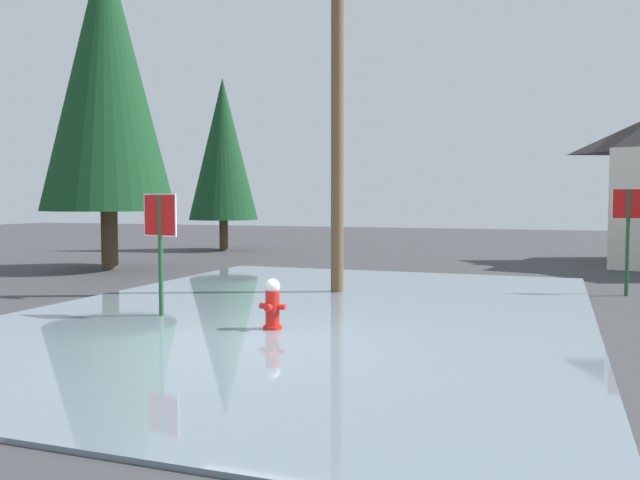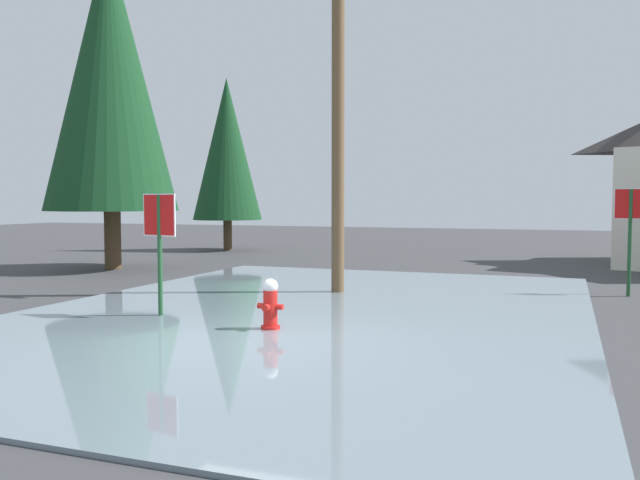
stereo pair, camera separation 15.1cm
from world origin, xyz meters
name	(u,v)px [view 1 (the left image)]	position (x,y,z in m)	size (l,w,h in m)	color
ground_plane	(239,349)	(0.00, 0.00, -0.05)	(80.00, 80.00, 0.10)	#38383A
flood_puddle	(309,312)	(-0.02, 2.86, 0.03)	(9.80, 13.91, 0.05)	slate
lane_stop_bar	(193,395)	(0.62, -2.33, 0.00)	(4.26, 0.30, 0.01)	silver
stop_sign_near	(160,230)	(-2.25, 1.45, 1.55)	(0.73, 0.16, 2.18)	#1E4C28
fire_hydrant	(272,306)	(0.06, 1.02, 0.41)	(0.42, 0.36, 0.84)	red
utility_pole	(337,110)	(-0.31, 5.36, 4.02)	(1.60, 0.28, 7.69)	brown
stop_sign_far	(628,220)	(5.66, 7.22, 1.64)	(0.66, 0.08, 2.32)	#1E4C28
pine_tree_tall_left	(106,75)	(-8.34, 8.01, 5.73)	(3.90, 3.90, 9.75)	#4C3823
pine_tree_mid_left	(223,149)	(-8.66, 15.77, 4.13)	(2.81, 2.81, 7.03)	#4C3823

